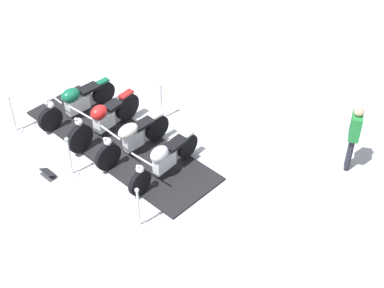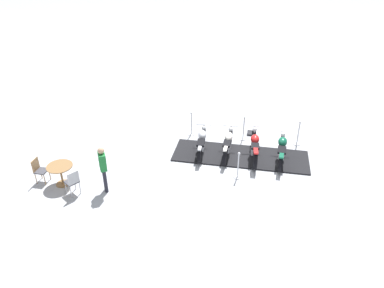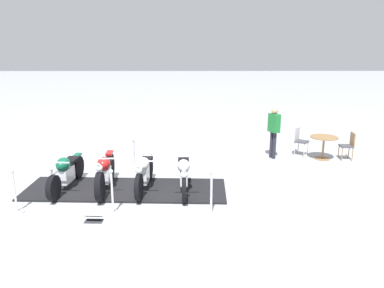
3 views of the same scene
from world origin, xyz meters
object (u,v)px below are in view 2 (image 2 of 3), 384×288
Objects in this scene: motorcycle_forest at (282,149)px; cafe_table at (60,170)px; cafe_chair_near_table at (39,169)px; cafe_chair_across_table at (73,181)px; stanchion_right_rear at (191,127)px; stanchion_left_mid at (238,169)px; bystander_person at (103,166)px; motorcycle_chrome at (202,141)px; motorcycle_cream at (228,143)px; stanchion_right_mid at (243,132)px; stanchion_right_front at (298,137)px; motorcycle_maroon at (254,146)px; info_placard at (251,134)px.

cafe_table is at bearing 114.87° from motorcycle_forest.
cafe_chair_across_table reaches higher than cafe_chair_near_table.
stanchion_right_rear reaches higher than cafe_table.
bystander_person reaches higher than stanchion_left_mid.
stanchion_right_rear is (1.41, 0.64, -0.17)m from motorcycle_chrome.
motorcycle_cream is 2.24m from stanchion_right_rear.
stanchion_right_mid reaches higher than stanchion_right_front.
motorcycle_maroon reaches higher than motorcycle_cream.
stanchion_right_rear is at bearing 59.03° from motorcycle_maroon.
cafe_chair_across_table is at bearing 108.52° from stanchion_left_mid.
motorcycle_chrome is 6.13m from cafe_chair_near_table.
cafe_chair_across_table is at bearing 128.94° from motorcycle_chrome.
motorcycle_cream reaches higher than motorcycle_chrome.
cafe_chair_near_table is at bearing 147.91° from bystander_person.
motorcycle_chrome is 4.07m from stanchion_right_front.
stanchion_right_front is (-0.09, -2.26, -0.01)m from stanchion_right_mid.
motorcycle_forest is at bearing -49.26° from stanchion_left_mid.
motorcycle_forest is at bearing 151.04° from stanchion_right_front.
cafe_chair_across_table is at bearing -126.60° from cafe_table.
stanchion_right_front is 0.61× the size of bystander_person.
stanchion_left_mid is at bearing 177.78° from stanchion_right_mid.
cafe_chair_near_table is (-4.05, 9.32, 0.17)m from stanchion_right_front.
motorcycle_cream is 1.04m from motorcycle_chrome.
stanchion_left_mid is 2.84m from stanchion_right_mid.
cafe_chair_across_table is at bearing 119.90° from motorcycle_forest.
cafe_chair_across_table is (-0.53, -1.48, 0.03)m from cafe_chair_near_table.
stanchion_right_mid reaches higher than motorcycle_cream.
bystander_person is (-0.18, -2.48, 0.52)m from cafe_chair_near_table.
stanchion_right_front is 9.08m from cafe_chair_across_table.
stanchion_right_front is at bearing -73.57° from motorcycle_chrome.
cafe_chair_near_table is at bearing 112.87° from motorcycle_forest.
stanchion_right_rear is at bearing -43.01° from cafe_table.
motorcycle_maroon reaches higher than cafe_chair_near_table.
stanchion_right_mid reaches higher than stanchion_left_mid.
bystander_person reaches higher than motorcycle_maroon.
stanchion_right_front is (1.23, -3.87, -0.16)m from motorcycle_chrome.
bystander_person is (-4.40, 2.32, 0.70)m from stanchion_right_rear.
motorcycle_cream is 2.03× the size of stanchion_left_mid.
motorcycle_cream is at bearing 85.46° from motorcycle_maroon.
stanchion_right_front is at bearing 3.75° from bystander_person.
bystander_person reaches higher than stanchion_right_front.
motorcycle_forest is at bearing 20.40° from cafe_chair_near_table.
bystander_person is at bearing -94.67° from cafe_table.
motorcycle_maroon is 1.05× the size of motorcycle_chrome.
stanchion_right_rear reaches higher than info_placard.
motorcycle_maroon is 2.14× the size of stanchion_right_mid.
cafe_table is (-1.34, 6.13, 0.23)m from stanchion_left_mid.
motorcycle_maroon is 3.11m from stanchion_right_rear.
cafe_chair_near_table is at bearing 116.09° from motorcycle_chrome.
stanchion_right_front is at bearing -113.08° from cafe_chair_across_table.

